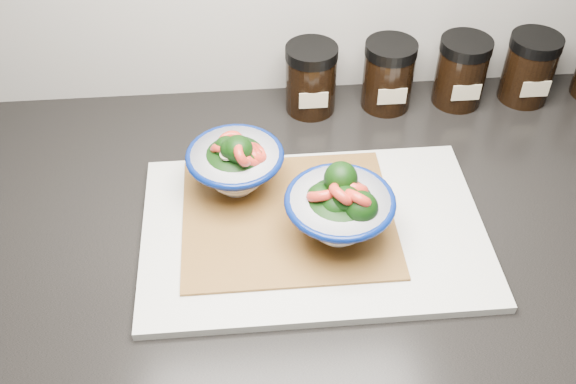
{
  "coord_description": "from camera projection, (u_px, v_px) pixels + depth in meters",
  "views": [
    {
      "loc": [
        -0.26,
        0.81,
        1.56
      ],
      "look_at": [
        -0.21,
        1.43,
        0.96
      ],
      "focal_mm": 42.0,
      "sensor_mm": 36.0,
      "label": 1
    }
  ],
  "objects": [
    {
      "name": "spice_jar_c",
      "position": [
        461.0,
        71.0,
        1.07
      ],
      "size": [
        0.08,
        0.08,
        0.11
      ],
      "color": "black",
      "rests_on": "countertop"
    },
    {
      "name": "cabinet",
      "position": [
        399.0,
        384.0,
        1.26
      ],
      "size": [
        3.43,
        0.58,
        0.86
      ],
      "primitive_type": "cube",
      "color": "black",
      "rests_on": "ground"
    },
    {
      "name": "spice_jar_d",
      "position": [
        529.0,
        68.0,
        1.08
      ],
      "size": [
        0.08,
        0.08,
        0.11
      ],
      "color": "black",
      "rests_on": "countertop"
    },
    {
      "name": "cutting_board",
      "position": [
        313.0,
        230.0,
        0.89
      ],
      "size": [
        0.45,
        0.3,
        0.01
      ],
      "primitive_type": "cube",
      "color": "beige",
      "rests_on": "countertop"
    },
    {
      "name": "spice_jar_a",
      "position": [
        311.0,
        79.0,
        1.06
      ],
      "size": [
        0.08,
        0.08,
        0.11
      ],
      "color": "black",
      "rests_on": "countertop"
    },
    {
      "name": "spice_jar_b",
      "position": [
        388.0,
        75.0,
        1.07
      ],
      "size": [
        0.08,
        0.08,
        0.11
      ],
      "color": "black",
      "rests_on": "countertop"
    },
    {
      "name": "bamboo_mat",
      "position": [
        288.0,
        217.0,
        0.9
      ],
      "size": [
        0.28,
        0.24,
        0.0
      ],
      "primitive_type": "cube",
      "color": "olive",
      "rests_on": "cutting_board"
    },
    {
      "name": "bowl_left",
      "position": [
        236.0,
        164.0,
        0.91
      ],
      "size": [
        0.13,
        0.13,
        0.1
      ],
      "rotation": [
        0.0,
        0.0,
        0.17
      ],
      "color": "white",
      "rests_on": "bamboo_mat"
    },
    {
      "name": "countertop",
      "position": [
        435.0,
        215.0,
        0.95
      ],
      "size": [
        3.5,
        0.6,
        0.04
      ],
      "primitive_type": "cube",
      "color": "black",
      "rests_on": "cabinet"
    },
    {
      "name": "bowl_right",
      "position": [
        340.0,
        209.0,
        0.84
      ],
      "size": [
        0.14,
        0.14,
        0.11
      ],
      "rotation": [
        0.0,
        0.0,
        -0.22
      ],
      "color": "white",
      "rests_on": "bamboo_mat"
    }
  ]
}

